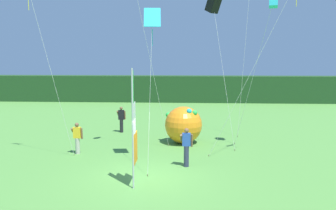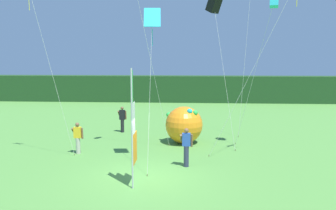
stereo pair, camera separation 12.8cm
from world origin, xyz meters
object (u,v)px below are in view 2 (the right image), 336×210
at_px(person_far_left, 78,137).
at_px(kite_cyan_diamond_5, 152,23).
at_px(kite_cyan_box_6, 274,2).
at_px(person_mid_field, 186,146).
at_px(kite_yellow_diamond_2, 33,4).
at_px(person_near_banner, 122,119).
at_px(banner_flag, 133,130).
at_px(inflatable_balloon, 184,125).
at_px(kite_black_box_4, 214,5).

height_order(person_far_left, kite_cyan_diamond_5, kite_cyan_diamond_5).
bearing_deg(kite_cyan_box_6, person_mid_field, -145.33).
bearing_deg(person_mid_field, kite_cyan_diamond_5, 172.71).
xyz_separation_m(kite_yellow_diamond_2, kite_cyan_box_6, (11.11, 1.95, 0.30)).
bearing_deg(person_near_banner, person_far_left, -103.34).
relative_size(person_mid_field, kite_cyan_diamond_5, 0.25).
bearing_deg(kite_yellow_diamond_2, kite_cyan_box_6, 9.95).
distance_m(person_near_banner, kite_yellow_diamond_2, 9.02).
relative_size(banner_flag, kite_yellow_diamond_2, 0.53).
xyz_separation_m(banner_flag, kite_cyan_diamond_5, (0.42, 2.57, 4.08)).
relative_size(inflatable_balloon, kite_yellow_diamond_2, 0.25).
bearing_deg(kite_cyan_diamond_5, kite_black_box_4, 56.77).
xyz_separation_m(inflatable_balloon, kite_cyan_diamond_5, (-1.30, -4.00, 5.13)).
bearing_deg(person_far_left, kite_yellow_diamond_2, -152.62).
distance_m(person_far_left, kite_cyan_diamond_5, 6.79).
xyz_separation_m(kite_black_box_4, kite_cyan_diamond_5, (-2.86, -4.37, -1.38)).
height_order(inflatable_balloon, kite_cyan_box_6, kite_cyan_box_6).
distance_m(person_near_banner, kite_cyan_box_6, 11.30).
bearing_deg(kite_black_box_4, inflatable_balloon, -166.81).
relative_size(person_near_banner, kite_yellow_diamond_2, 0.20).
height_order(kite_cyan_diamond_5, kite_cyan_box_6, kite_cyan_box_6).
height_order(kite_yellow_diamond_2, kite_cyan_diamond_5, kite_yellow_diamond_2).
bearing_deg(kite_yellow_diamond_2, person_mid_field, -7.54).
height_order(person_far_left, inflatable_balloon, inflatable_balloon).
xyz_separation_m(person_far_left, inflatable_balloon, (5.21, 2.46, 0.21)).
bearing_deg(person_far_left, person_near_banner, 76.66).
relative_size(person_mid_field, inflatable_balloon, 0.83).
relative_size(person_far_left, kite_black_box_4, 0.19).
bearing_deg(kite_cyan_box_6, person_far_left, -173.22).
distance_m(kite_black_box_4, kite_cyan_diamond_5, 5.40).
distance_m(person_far_left, kite_yellow_diamond_2, 6.53).
bearing_deg(inflatable_balloon, person_mid_field, -87.49).
xyz_separation_m(inflatable_balloon, kite_yellow_diamond_2, (-6.78, -3.27, 6.08)).
xyz_separation_m(person_mid_field, person_far_left, (-5.39, 1.73, -0.08)).
xyz_separation_m(person_near_banner, person_far_left, (-1.21, -5.09, -0.06)).
xyz_separation_m(person_near_banner, person_mid_field, (4.18, -6.82, 0.03)).
height_order(kite_yellow_diamond_2, kite_cyan_box_6, kite_yellow_diamond_2).
xyz_separation_m(person_mid_field, kite_yellow_diamond_2, (-6.96, 0.92, 6.20)).
distance_m(kite_yellow_diamond_2, kite_black_box_4, 9.11).
relative_size(person_near_banner, kite_cyan_box_6, 0.21).
relative_size(person_far_left, kite_yellow_diamond_2, 0.19).
height_order(person_far_left, kite_black_box_4, kite_black_box_4).
xyz_separation_m(inflatable_balloon, kite_black_box_4, (1.56, 0.37, 6.50)).
bearing_deg(kite_yellow_diamond_2, kite_black_box_4, 23.57).
height_order(person_near_banner, inflatable_balloon, inflatable_balloon).
relative_size(inflatable_balloon, kite_cyan_box_6, 0.26).
bearing_deg(person_mid_field, kite_cyan_box_6, 34.67).
bearing_deg(kite_black_box_4, kite_cyan_box_6, -31.37).
xyz_separation_m(person_mid_field, kite_black_box_4, (1.38, 4.56, 6.63)).
distance_m(person_mid_field, inflatable_balloon, 4.20).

